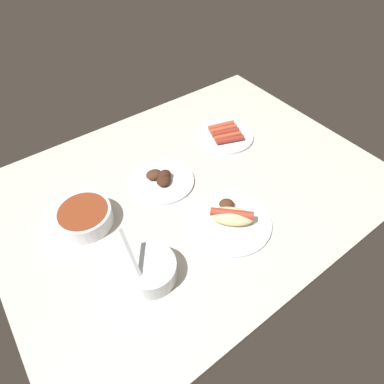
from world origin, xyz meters
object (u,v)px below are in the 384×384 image
Objects in this scene: bowl_coleslaw at (150,270)px; plate_grilled_meat at (162,180)px; bowl_chili at (85,216)px; plate_hotdog_assembled at (231,219)px; plate_sausages at (225,135)px.

plate_grilled_meat is at bearing -127.71° from bowl_coleslaw.
plate_grilled_meat is 33.44cm from bowl_coleslaw.
plate_hotdog_assembled is at bearing 143.73° from bowl_chili.
plate_sausages is at bearing -169.64° from plate_grilled_meat.
plate_hotdog_assembled is at bearing -178.12° from bowl_coleslaw.
bowl_coleslaw is at bearing 1.88° from plate_hotdog_assembled.
plate_grilled_meat is 1.33× the size of bowl_coleslaw.
plate_sausages is (-24.69, -31.30, -0.76)cm from plate_hotdog_assembled.
bowl_coleslaw is (52.14, 32.20, 2.25)cm from plate_sausages.
plate_grilled_meat is 26.65cm from bowl_chili.
bowl_chili is (58.30, 6.64, 1.98)cm from plate_sausages.
bowl_coleslaw reaches higher than plate_sausages.
plate_hotdog_assembled is 27.50cm from bowl_coleslaw.
plate_hotdog_assembled is 1.17× the size of plate_grilled_meat.
plate_hotdog_assembled reaches higher than plate_sausages.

